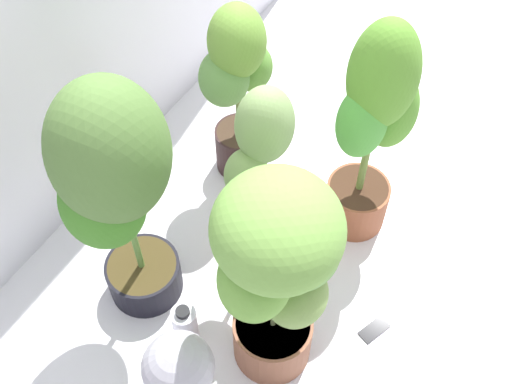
% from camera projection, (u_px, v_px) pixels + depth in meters
% --- Properties ---
extents(ground_plane, '(8.00, 8.00, 0.00)m').
position_uv_depth(ground_plane, '(281.00, 262.00, 2.48)').
color(ground_plane, silver).
rests_on(ground_plane, ground).
extents(potted_plant_center, '(0.30, 0.23, 0.87)m').
position_uv_depth(potted_plant_center, '(261.00, 179.00, 2.13)').
color(potted_plant_center, '#995639').
rests_on(potted_plant_center, ground).
extents(potted_plant_back_left, '(0.43, 0.39, 1.03)m').
position_uv_depth(potted_plant_back_left, '(114.00, 183.00, 1.89)').
color(potted_plant_back_left, black).
rests_on(potted_plant_back_left, ground).
extents(potted_plant_front_left, '(0.51, 0.51, 0.92)m').
position_uv_depth(potted_plant_front_left, '(278.00, 268.00, 1.81)').
color(potted_plant_front_left, brown).
rests_on(potted_plant_front_left, ground).
extents(potted_plant_back_right, '(0.37, 0.31, 0.82)m').
position_uv_depth(potted_plant_back_right, '(237.00, 83.00, 2.39)').
color(potted_plant_back_right, black).
rests_on(potted_plant_back_right, ground).
extents(potted_plant_front_right, '(0.37, 0.29, 0.99)m').
position_uv_depth(potted_plant_front_right, '(374.00, 124.00, 2.17)').
color(potted_plant_front_right, '#985234').
rests_on(potted_plant_front_right, ground).
extents(cell_phone, '(0.16, 0.12, 0.01)m').
position_uv_depth(cell_phone, '(374.00, 330.00, 2.30)').
color(cell_phone, white).
rests_on(cell_phone, ground).
extents(floor_fan, '(0.30, 0.30, 0.42)m').
position_uv_depth(floor_fan, '(180.00, 371.00, 1.92)').
color(floor_fan, '#222726').
rests_on(floor_fan, ground).
extents(nutrient_bottle, '(0.09, 0.09, 0.20)m').
position_uv_depth(nutrient_bottle, '(185.00, 325.00, 2.22)').
color(nutrient_bottle, white).
rests_on(nutrient_bottle, ground).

